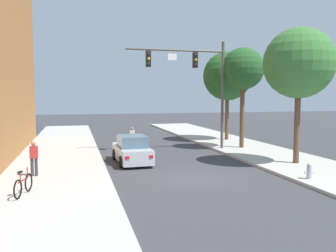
{
  "coord_description": "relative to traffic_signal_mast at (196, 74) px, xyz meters",
  "views": [
    {
      "loc": [
        -5.49,
        -15.72,
        3.92
      ],
      "look_at": [
        0.1,
        5.78,
        2.0
      ],
      "focal_mm": 38.13,
      "sensor_mm": 36.0,
      "label": 1
    }
  ],
  "objects": [
    {
      "name": "pedestrian_sidewalk_left_walker",
      "position": [
        -10.04,
        -6.03,
        -4.3
      ],
      "size": [
        0.36,
        0.22,
        1.64
      ],
      "color": "#333338",
      "rests_on": "sidewalk_left"
    },
    {
      "name": "street_tree_nearest",
      "position": [
        3.75,
        -6.26,
        0.29
      ],
      "size": [
        3.87,
        3.87,
        7.45
      ],
      "color": "brown",
      "rests_on": "sidewalk_right"
    },
    {
      "name": "sidewalk_left",
      "position": [
        -9.13,
        -7.78,
        -5.28
      ],
      "size": [
        5.0,
        60.0,
        0.15
      ],
      "primitive_type": "cube",
      "color": "#B2AFA8",
      "rests_on": "ground"
    },
    {
      "name": "fire_hydrant",
      "position": [
        2.05,
        -9.77,
        -4.85
      ],
      "size": [
        0.48,
        0.24,
        0.72
      ],
      "color": "#B2B2B7",
      "rests_on": "sidewalk_right"
    },
    {
      "name": "traffic_signal_mast",
      "position": [
        0.0,
        0.0,
        0.0
      ],
      "size": [
        6.94,
        0.38,
        7.5
      ],
      "color": "#514C47",
      "rests_on": "sidewalk_right"
    },
    {
      "name": "pedestrian_crossing_road",
      "position": [
        -4.2,
        1.81,
        -4.45
      ],
      "size": [
        0.36,
        0.22,
        1.64
      ],
      "color": "#333338",
      "rests_on": "ground"
    },
    {
      "name": "car_lead_silver",
      "position": [
        -4.99,
        -3.12,
        -4.64
      ],
      "size": [
        1.95,
        4.3,
        1.6
      ],
      "color": "#B7B7BC",
      "rests_on": "ground"
    },
    {
      "name": "ground_plane",
      "position": [
        -2.63,
        -7.78,
        -5.36
      ],
      "size": [
        120.0,
        120.0,
        0.0
      ],
      "primitive_type": "plane",
      "color": "#38383D"
    },
    {
      "name": "sidewalk_right",
      "position": [
        3.87,
        -7.78,
        -5.28
      ],
      "size": [
        5.0,
        60.0,
        0.15
      ],
      "primitive_type": "cube",
      "color": "#B2AFA8",
      "rests_on": "ground"
    },
    {
      "name": "street_tree_second",
      "position": [
        3.5,
        -0.03,
        0.39
      ],
      "size": [
        3.0,
        3.0,
        7.16
      ],
      "color": "brown",
      "rests_on": "sidewalk_right"
    },
    {
      "name": "street_tree_third",
      "position": [
        4.37,
        4.58,
        0.15
      ],
      "size": [
        4.11,
        4.11,
        7.44
      ],
      "color": "brown",
      "rests_on": "sidewalk_right"
    },
    {
      "name": "bicycle_leaning",
      "position": [
        -10.09,
        -9.33,
        -4.82
      ],
      "size": [
        0.48,
        1.73,
        0.98
      ],
      "color": "black",
      "rests_on": "sidewalk_left"
    }
  ]
}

